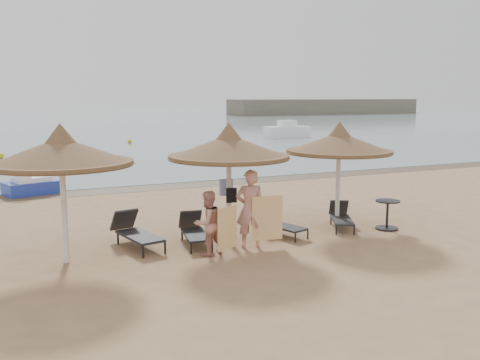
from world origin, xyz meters
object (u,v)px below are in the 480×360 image
at_px(side_table, 387,216).
at_px(palapa_right, 339,143).
at_px(pedal_boat, 31,185).
at_px(lounger_far_right, 341,216).
at_px(palapa_left, 61,152).
at_px(palapa_center, 229,147).
at_px(lounger_far_left, 135,231).
at_px(lounger_near_right, 278,223).
at_px(person_right, 250,203).
at_px(person_left, 208,218).
at_px(lounger_near_left, 194,230).

bearing_deg(side_table, palapa_right, 138.52).
bearing_deg(pedal_boat, side_table, -65.54).
relative_size(lounger_far_right, side_table, 2.00).
distance_m(palapa_left, palapa_right, 7.54).
bearing_deg(palapa_right, palapa_center, -175.04).
xyz_separation_m(lounger_far_left, pedal_boat, (-1.91, 8.72, -0.04)).
height_order(lounger_far_left, lounger_far_right, lounger_far_left).
bearing_deg(lounger_far_right, side_table, -6.46).
relative_size(palapa_right, lounger_near_right, 1.81).
xyz_separation_m(lounger_far_left, person_right, (2.57, -1.26, 0.75)).
relative_size(person_left, pedal_boat, 0.80).
height_order(palapa_center, person_left, palapa_center).
xyz_separation_m(lounger_far_left, lounger_near_right, (3.78, -0.47, -0.06)).
xyz_separation_m(palapa_right, pedal_boat, (-7.72, 9.01, -2.05)).
distance_m(palapa_right, lounger_near_left, 4.83).
xyz_separation_m(palapa_right, lounger_far_right, (-0.02, -0.22, -2.07)).
bearing_deg(person_right, lounger_far_left, -9.39).
bearing_deg(lounger_far_left, lounger_near_right, -18.87).
relative_size(palapa_center, lounger_far_right, 1.88).
xyz_separation_m(palapa_left, side_table, (8.57, -0.56, -2.11)).
height_order(palapa_right, side_table, palapa_right).
distance_m(lounger_near_left, person_left, 1.22).
bearing_deg(person_left, lounger_near_right, -175.75).
bearing_deg(person_left, lounger_near_left, -110.33).
height_order(lounger_near_right, pedal_boat, pedal_boat).
xyz_separation_m(lounger_near_right, person_right, (-1.21, -0.79, 0.81)).
bearing_deg(lounger_far_right, pedal_boat, 156.94).
xyz_separation_m(palapa_right, person_left, (-4.42, -1.15, -1.50)).
relative_size(lounger_near_left, person_left, 0.99).
bearing_deg(palapa_center, lounger_near_right, 4.71).
bearing_deg(lounger_near_left, side_table, -0.45).
relative_size(person_right, pedal_boat, 1.02).
relative_size(palapa_center, palapa_right, 1.02).
xyz_separation_m(lounger_far_left, person_left, (1.39, -1.44, 0.51)).
relative_size(lounger_far_left, lounger_far_right, 1.20).
distance_m(palapa_center, lounger_far_right, 4.09).
bearing_deg(palapa_left, palapa_center, 0.82).
xyz_separation_m(lounger_far_right, side_table, (1.06, -0.70, 0.07)).
xyz_separation_m(palapa_left, palapa_right, (7.53, 0.36, -0.10)).
bearing_deg(person_right, side_table, -162.67).
bearing_deg(person_left, lounger_far_left, -63.75).
bearing_deg(lounger_far_right, person_left, -141.02).
relative_size(palapa_right, lounger_near_left, 1.72).
distance_m(palapa_right, lounger_far_right, 2.08).
distance_m(person_left, pedal_boat, 10.70).
xyz_separation_m(palapa_center, lounger_near_left, (-0.85, 0.25, -2.09)).
distance_m(person_right, pedal_boat, 10.97).
bearing_deg(person_right, person_left, 25.29).
bearing_deg(palapa_center, person_right, -67.39).
bearing_deg(lounger_near_left, lounger_far_left, 175.15).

